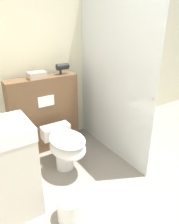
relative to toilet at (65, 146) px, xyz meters
The scene contains 7 objects.
wall_back 1.25m from the toilet, 79.95° to the left, with size 8.00×0.06×2.50m.
partition_panel 0.64m from the toilet, 90.60° to the left, with size 0.95×0.23×1.05m.
shower_glass 1.02m from the toilet, ahead, with size 0.04×1.47×2.06m.
toilet is the anchor object (origin of this frame).
hair_drier 1.07m from the toilet, 62.36° to the left, with size 0.20×0.08×0.14m.
folded_towel 0.96m from the toilet, 96.56° to the left, with size 0.22×0.15×0.08m.
waste_bin 0.78m from the toilet, 113.86° to the right, with size 0.26×0.26×0.24m.
Camera 1 is at (-1.12, -0.93, 1.77)m, focal length 35.00 mm.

